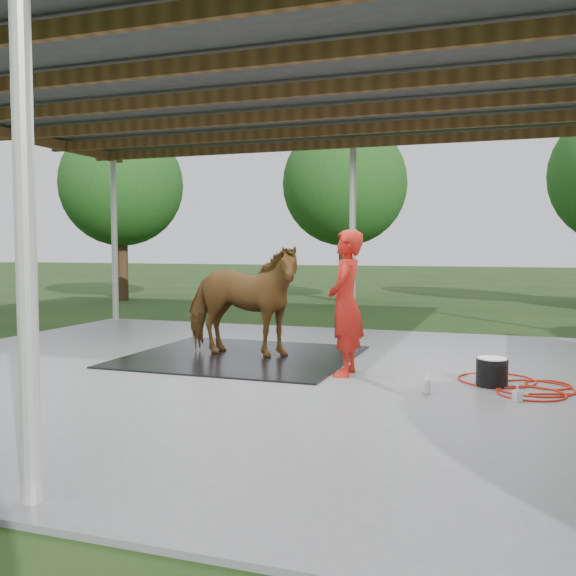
% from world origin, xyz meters
% --- Properties ---
extents(ground, '(100.00, 100.00, 0.00)m').
position_xyz_m(ground, '(0.00, 0.00, 0.00)').
color(ground, '#1E3814').
extents(concrete_slab, '(12.00, 10.00, 0.05)m').
position_xyz_m(concrete_slab, '(0.00, 0.00, 0.03)').
color(concrete_slab, slate).
rests_on(concrete_slab, ground).
extents(pavilion_structure, '(12.60, 10.60, 4.05)m').
position_xyz_m(pavilion_structure, '(0.00, -0.00, 3.97)').
color(pavilion_structure, beige).
rests_on(pavilion_structure, ground).
extents(tree_belt, '(28.00, 28.00, 5.80)m').
position_xyz_m(tree_belt, '(0.30, 0.90, 3.79)').
color(tree_belt, '#382314').
rests_on(tree_belt, ground).
extents(rubber_mat, '(3.41, 3.20, 0.03)m').
position_xyz_m(rubber_mat, '(-0.91, 1.03, 0.06)').
color(rubber_mat, black).
rests_on(rubber_mat, concrete_slab).
extents(horse, '(2.08, 0.99, 1.73)m').
position_xyz_m(horse, '(-0.91, 1.03, 0.94)').
color(horse, brown).
rests_on(horse, rubber_mat).
extents(handler, '(0.53, 0.75, 1.96)m').
position_xyz_m(handler, '(0.98, 0.20, 1.03)').
color(handler, red).
rests_on(handler, concrete_slab).
extents(wash_bucket, '(0.39, 0.39, 0.36)m').
position_xyz_m(wash_bucket, '(2.87, 0.13, 0.23)').
color(wash_bucket, black).
rests_on(wash_bucket, concrete_slab).
extents(soap_bottle_a, '(0.11, 0.11, 0.26)m').
position_xyz_m(soap_bottle_a, '(2.16, -0.59, 0.18)').
color(soap_bottle_a, silver).
rests_on(soap_bottle_a, concrete_slab).
extents(soap_bottle_b, '(0.12, 0.12, 0.19)m').
position_xyz_m(soap_bottle_b, '(3.17, -0.61, 0.14)').
color(soap_bottle_b, '#338CD8').
rests_on(soap_bottle_b, concrete_slab).
extents(hose_coil, '(2.08, 1.57, 0.02)m').
position_xyz_m(hose_coil, '(3.23, 0.20, 0.06)').
color(hose_coil, red).
rests_on(hose_coil, concrete_slab).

